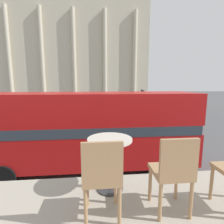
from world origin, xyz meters
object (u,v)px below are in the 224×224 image
(cafe_dining_table, at_px, (110,152))
(traffic_light_near, at_px, (134,115))
(cafe_chair_1, at_px, (173,170))
(traffic_light_mid, at_px, (142,102))
(pedestrian_black, at_px, (42,107))
(pedestrian_grey, at_px, (181,118))
(pedestrian_yellow, at_px, (4,120))
(double_decker_bus, at_px, (92,128))
(plaza_building_left, at_px, (77,54))
(traffic_light_far, at_px, (105,100))
(car_silver, at_px, (111,105))
(car_black, at_px, (149,122))
(pedestrian_olive, at_px, (67,105))
(cafe_chair_0, at_px, (102,175))

(cafe_dining_table, height_order, traffic_light_near, cafe_dining_table)
(cafe_dining_table, bearing_deg, cafe_chair_1, -39.25)
(traffic_light_mid, relative_size, pedestrian_black, 2.25)
(pedestrian_grey, relative_size, pedestrian_yellow, 0.98)
(double_decker_bus, relative_size, cafe_chair_1, 11.48)
(plaza_building_left, distance_m, traffic_light_far, 25.05)
(pedestrian_black, xyz_separation_m, pedestrian_yellow, (-1.25, -8.66, -0.08))
(traffic_light_mid, distance_m, pedestrian_black, 15.70)
(traffic_light_near, bearing_deg, pedestrian_yellow, 152.74)
(car_silver, bearing_deg, plaza_building_left, -30.26)
(plaza_building_left, bearing_deg, car_silver, -65.37)
(traffic_light_mid, height_order, traffic_light_far, traffic_light_mid)
(pedestrian_yellow, bearing_deg, car_black, -14.27)
(pedestrian_grey, distance_m, pedestrian_yellow, 18.68)
(pedestrian_grey, bearing_deg, pedestrian_olive, 77.72)
(double_decker_bus, distance_m, traffic_light_near, 4.65)
(cafe_dining_table, bearing_deg, pedestrian_olive, 99.83)
(cafe_chair_1, relative_size, pedestrian_grey, 0.57)
(pedestrian_yellow, bearing_deg, car_silver, 38.31)
(pedestrian_grey, bearing_deg, car_silver, 53.46)
(plaza_building_left, distance_m, pedestrian_yellow, 31.33)
(cafe_chair_0, height_order, pedestrian_yellow, cafe_chair_0)
(pedestrian_yellow, bearing_deg, traffic_light_mid, -6.88)
(cafe_chair_1, relative_size, traffic_light_mid, 0.23)
(traffic_light_mid, xyz_separation_m, pedestrian_black, (-13.21, 8.35, -1.55))
(cafe_chair_0, bearing_deg, double_decker_bus, 93.84)
(cafe_dining_table, relative_size, car_silver, 0.17)
(traffic_light_near, relative_size, pedestrian_black, 2.00)
(car_black, bearing_deg, pedestrian_olive, 179.75)
(pedestrian_yellow, bearing_deg, cafe_dining_table, -67.92)
(pedestrian_black, bearing_deg, traffic_light_near, 176.78)
(cafe_chair_1, distance_m, traffic_light_far, 23.37)
(cafe_chair_1, xyz_separation_m, traffic_light_near, (1.97, 10.55, -1.30))
(pedestrian_olive, bearing_deg, cafe_chair_0, -157.54)
(double_decker_bus, height_order, traffic_light_far, double_decker_bus)
(double_decker_bus, relative_size, car_black, 2.49)
(plaza_building_left, distance_m, pedestrian_grey, 34.39)
(pedestrian_olive, bearing_deg, pedestrian_black, 139.38)
(traffic_light_mid, bearing_deg, car_black, -81.36)
(traffic_light_far, bearing_deg, car_black, -63.49)
(cafe_chair_1, xyz_separation_m, traffic_light_far, (0.58, 23.32, -1.32))
(pedestrian_olive, bearing_deg, cafe_dining_table, -157.10)
(cafe_chair_1, height_order, car_silver, cafe_chair_1)
(cafe_chair_0, height_order, traffic_light_far, cafe_chair_0)
(traffic_light_far, bearing_deg, double_decker_bus, -95.52)
(pedestrian_black, bearing_deg, traffic_light_far, -141.88)
(double_decker_bus, relative_size, traffic_light_far, 3.01)
(car_silver, distance_m, pedestrian_grey, 14.96)
(pedestrian_yellow, bearing_deg, pedestrian_olive, 59.07)
(cafe_chair_1, distance_m, traffic_light_mid, 17.67)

